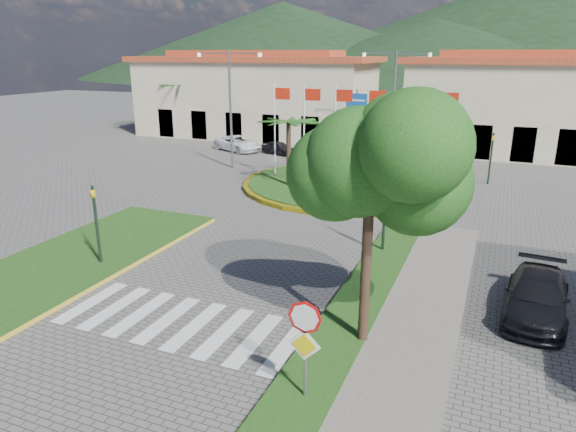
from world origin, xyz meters
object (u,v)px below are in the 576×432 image
at_px(stop_sign, 305,335).
at_px(car_dark_a, 279,148).
at_px(white_van, 238,144).
at_px(car_side_right, 537,296).
at_px(deciduous_tree, 371,164).
at_px(car_dark_b, 447,158).
at_px(roundabout_island, 346,184).

relative_size(stop_sign, car_dark_a, 0.85).
relative_size(white_van, car_side_right, 1.03).
distance_m(white_van, car_dark_a, 3.76).
relative_size(stop_sign, deciduous_tree, 0.39).
bearing_deg(deciduous_tree, car_dark_b, 91.16).
height_order(white_van, car_dark_b, white_van).
bearing_deg(car_side_right, car_dark_a, 135.07).
bearing_deg(deciduous_tree, car_side_right, 39.07).
distance_m(car_dark_b, car_side_right, 22.62).
xyz_separation_m(roundabout_island, car_side_right, (10.05, -13.30, 0.46)).
xyz_separation_m(deciduous_tree, car_side_right, (4.56, 3.70, -4.54)).
xyz_separation_m(car_dark_a, car_dark_b, (12.98, 0.74, 0.01)).
distance_m(car_dark_a, car_side_right, 27.92).
relative_size(stop_sign, white_van, 0.59).
height_order(white_van, car_dark_a, white_van).
distance_m(stop_sign, car_side_right, 8.56).
bearing_deg(car_side_right, car_dark_b, 107.75).
height_order(stop_sign, car_dark_a, stop_sign).
bearing_deg(white_van, deciduous_tree, -121.57).
bearing_deg(car_side_right, deciduous_tree, -136.15).
bearing_deg(car_dark_b, deciduous_tree, 156.55).
bearing_deg(deciduous_tree, white_van, 124.61).
relative_size(stop_sign, car_side_right, 0.61).
height_order(white_van, car_side_right, car_side_right).
height_order(roundabout_island, stop_sign, roundabout_island).
bearing_deg(car_dark_a, roundabout_island, -116.37).
xyz_separation_m(roundabout_island, white_van, (-11.76, 8.00, 0.45)).
bearing_deg(stop_sign, roundabout_island, 103.73).
distance_m(deciduous_tree, car_side_right, 7.42).
bearing_deg(stop_sign, car_side_right, 52.57).
bearing_deg(white_van, stop_sign, -125.47).
bearing_deg(roundabout_island, car_dark_a, 135.02).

